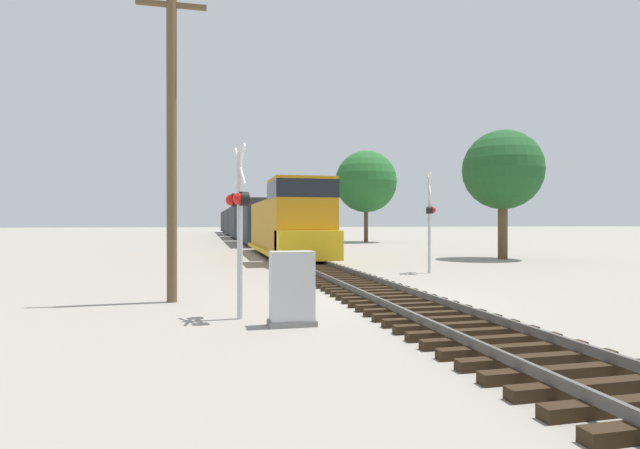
% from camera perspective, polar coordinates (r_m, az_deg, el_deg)
% --- Properties ---
extents(ground_plane, '(400.00, 400.00, 0.00)m').
position_cam_1_polar(ground_plane, '(13.71, 7.54, -8.57)').
color(ground_plane, gray).
extents(rail_track_bed, '(2.60, 160.00, 0.31)m').
position_cam_1_polar(rail_track_bed, '(13.69, 7.54, -8.01)').
color(rail_track_bed, black).
rests_on(rail_track_bed, ground).
extents(freight_train, '(3.08, 85.50, 4.32)m').
position_cam_1_polar(freight_train, '(65.48, -8.89, 0.26)').
color(freight_train, '#B77A14').
rests_on(freight_train, ground).
extents(crossing_signal_near, '(0.47, 1.02, 3.78)m').
position_cam_1_polar(crossing_signal_near, '(10.97, -9.29, 1.45)').
color(crossing_signal_near, '#B7B7BC').
rests_on(crossing_signal_near, ground).
extents(crossing_signal_far, '(0.60, 1.00, 4.13)m').
position_cam_1_polar(crossing_signal_far, '(21.07, 12.46, 1.10)').
color(crossing_signal_far, '#B7B7BC').
rests_on(crossing_signal_far, ground).
extents(relay_cabinet, '(0.97, 0.52, 1.52)m').
position_cam_1_polar(relay_cabinet, '(10.23, -3.23, -7.37)').
color(relay_cabinet, slate).
rests_on(relay_cabinet, ground).
extents(utility_pole, '(1.80, 0.26, 8.42)m').
position_cam_1_polar(utility_pole, '(13.87, -16.59, 9.62)').
color(utility_pole, brown).
rests_on(utility_pole, ground).
extents(tree_far_right, '(4.51, 4.51, 7.35)m').
position_cam_1_polar(tree_far_right, '(30.34, 20.17, 5.83)').
color(tree_far_right, brown).
rests_on(tree_far_right, ground).
extents(tree_mid_background, '(6.48, 6.48, 9.61)m').
position_cam_1_polar(tree_mid_background, '(52.79, 5.28, 4.89)').
color(tree_mid_background, brown).
rests_on(tree_mid_background, ground).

